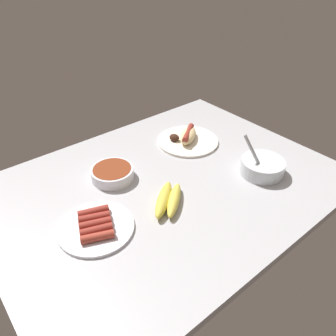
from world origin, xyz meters
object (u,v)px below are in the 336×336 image
object	(u,v)px
banana_bunch	(168,200)
bowl_coleslaw	(262,166)
plate_sausages	(96,226)
plate_hotdog_assembled	(187,138)
bowl_chili	(112,173)

from	to	relation	value
banana_bunch	bowl_coleslaw	world-z (taller)	bowl_coleslaw
bowl_coleslaw	plate_sausages	distance (cm)	62.92
bowl_coleslaw	banana_bunch	bearing A→B (deg)	-12.82
plate_hotdog_assembled	banana_bunch	bearing A→B (deg)	38.98
banana_bunch	bowl_coleslaw	distance (cm)	38.54
banana_bunch	plate_hotdog_assembled	distance (cm)	40.47
plate_hotdog_assembled	bowl_coleslaw	bearing A→B (deg)	100.18
plate_hotdog_assembled	bowl_chili	world-z (taller)	plate_hotdog_assembled
bowl_coleslaw	plate_hotdog_assembled	bearing A→B (deg)	-79.82
banana_bunch	plate_sausages	world-z (taller)	banana_bunch
bowl_coleslaw	plate_sausages	world-z (taller)	bowl_coleslaw
bowl_coleslaw	bowl_chili	xyz separation A→B (cm)	(44.15, -32.10, -0.70)
bowl_coleslaw	plate_sausages	bearing A→B (deg)	-12.56
plate_hotdog_assembled	bowl_coleslaw	distance (cm)	34.58
banana_bunch	plate_hotdog_assembled	world-z (taller)	plate_hotdog_assembled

